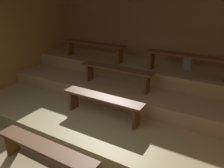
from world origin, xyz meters
TOP-DOWN VIEW (x-y plane):
  - ground at (0.00, 2.26)m, footprint 6.59×5.31m
  - wall_back at (0.00, 4.54)m, footprint 6.59×0.06m
  - wall_left at (-2.92, 2.26)m, footprint 0.06×5.31m
  - platform_lower at (0.00, 2.77)m, footprint 5.79×3.48m
  - platform_middle at (0.00, 3.46)m, footprint 5.79×2.12m
  - platform_upper at (0.00, 3.90)m, footprint 5.79×1.23m
  - bench_floor_center at (-0.05, 0.65)m, footprint 1.83×0.29m
  - bench_lower_center at (0.09, 2.01)m, footprint 1.67×0.29m
  - bench_middle_center at (-0.10, 2.89)m, footprint 1.70×0.29m
  - bench_upper_left at (-1.22, 3.63)m, footprint 1.83×0.29m
  - bench_upper_right at (1.22, 3.63)m, footprint 1.83×0.29m
  - pail_upper at (1.15, 4.03)m, footprint 0.22×0.22m

SIDE VIEW (x-z plane):
  - ground at x=0.00m, z-range -0.08..0.00m
  - platform_lower at x=0.00m, z-range 0.00..0.30m
  - bench_floor_center at x=-0.05m, z-range 0.14..0.58m
  - platform_middle at x=0.00m, z-range 0.30..0.60m
  - bench_lower_center at x=0.09m, z-range 0.43..0.87m
  - platform_upper at x=0.00m, z-range 0.60..0.90m
  - bench_middle_center at x=-0.10m, z-range 0.74..1.18m
  - pail_upper at x=1.15m, z-range 0.90..1.21m
  - bench_upper_left at x=-1.22m, z-range 1.04..1.48m
  - bench_upper_right at x=1.22m, z-range 1.04..1.48m
  - wall_back at x=0.00m, z-range 0.00..2.72m
  - wall_left at x=-2.92m, z-range 0.00..2.72m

